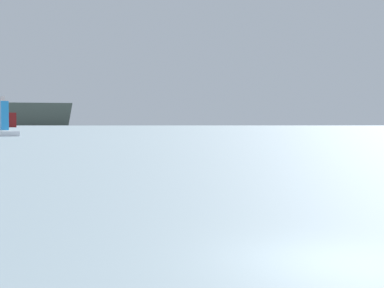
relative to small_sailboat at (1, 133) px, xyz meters
The scene contains 3 objects.
ground_plane 126.06m from the small_sailboat, 68.72° to the right, with size 4000.00×4000.00×0.00m, color gray.
distant_headland 1104.47m from the small_sailboat, 89.79° to the left, with size 1297.67×386.78×41.70m, color #4C564C.
small_sailboat is the anchor object (origin of this frame).
Camera 1 is at (-3.33, -11.48, 2.98)m, focal length 50.47 mm.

